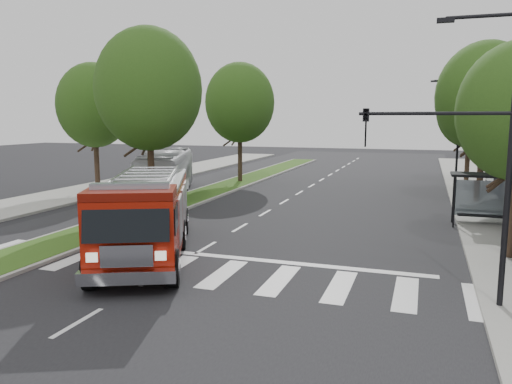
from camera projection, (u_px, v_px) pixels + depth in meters
ground at (206, 248)px, 20.45m from camera, size 140.00×140.00×0.00m
sidewalk_right at (506, 219)px, 25.82m from camera, size 5.00×80.00×0.15m
sidewalk_left at (74, 194)px, 34.42m from camera, size 5.00×80.00×0.15m
median at (231, 185)px, 39.20m from camera, size 3.00×50.00×0.15m
bus_shelter at (485, 185)px, 24.21m from camera, size 3.20×1.60×2.61m
tree_right_mid at (485, 97)px, 28.94m from camera, size 5.60×5.60×9.72m
tree_right_far at (470, 111)px, 38.41m from camera, size 5.00×5.00×8.73m
tree_median_near at (149, 89)px, 26.98m from camera, size 5.80×5.80×10.16m
tree_median_far at (240, 103)px, 40.13m from camera, size 5.60×5.60×9.72m
tree_left_mid at (94, 105)px, 35.24m from camera, size 5.20×5.20×9.16m
streetlight_right_near at (475, 141)px, 13.42m from camera, size 4.08×0.22×8.00m
streetlight_right_far at (456, 129)px, 35.23m from camera, size 2.11×0.20×8.00m
fire_engine at (145, 216)px, 19.00m from camera, size 6.44×9.79×3.28m
city_bus at (166, 173)px, 34.33m from camera, size 6.42×11.35×3.11m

